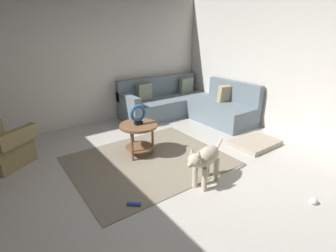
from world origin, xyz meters
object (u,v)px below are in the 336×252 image
(torus_sculpture, at_px, (138,114))
(dog_toy_ball, at_px, (314,201))
(side_table, at_px, (139,132))
(dog_bed_mat, at_px, (255,143))
(dog_toy_rope, at_px, (134,204))
(dog, at_px, (205,159))
(sectional_couch, at_px, (186,105))
(dog_toy_bone, at_px, (212,159))

(torus_sculpture, distance_m, dog_toy_ball, 2.59)
(dog_toy_ball, bearing_deg, side_table, 114.36)
(dog_bed_mat, height_order, dog_toy_rope, dog_bed_mat)
(torus_sculpture, xyz_separation_m, dog, (0.26, -1.23, -0.33))
(side_table, height_order, dog_toy_rope, side_table)
(sectional_couch, relative_size, dog_toy_rope, 13.91)
(dog_bed_mat, relative_size, dog_toy_rope, 4.94)
(sectional_couch, relative_size, dog, 2.72)
(dog, distance_m, dog_toy_rope, 1.03)
(torus_sculpture, relative_size, dog_bed_mat, 0.41)
(side_table, relative_size, dog_toy_bone, 3.33)
(torus_sculpture, relative_size, dog_toy_bone, 1.81)
(torus_sculpture, height_order, dog_bed_mat, torus_sculpture)
(sectional_couch, xyz_separation_m, dog, (-1.60, -2.30, 0.09))
(side_table, relative_size, dog_toy_rope, 3.71)
(sectional_couch, bearing_deg, dog_toy_bone, -118.92)
(torus_sculpture, bearing_deg, dog_toy_bone, -45.69)
(dog_bed_mat, distance_m, dog_toy_rope, 2.55)
(side_table, relative_size, torus_sculpture, 1.84)
(torus_sculpture, distance_m, dog_toy_bone, 1.35)
(dog_toy_bone, bearing_deg, dog_toy_ball, -81.30)
(torus_sculpture, height_order, dog, torus_sculpture)
(torus_sculpture, distance_m, dog_toy_rope, 1.45)
(dog_toy_rope, bearing_deg, dog_toy_ball, -35.02)
(sectional_couch, xyz_separation_m, dog_toy_rope, (-2.56, -2.14, -0.27))
(torus_sculpture, bearing_deg, sectional_couch, 29.79)
(torus_sculpture, xyz_separation_m, dog_toy_bone, (0.81, -0.83, -0.68))
(sectional_couch, bearing_deg, dog_toy_rope, -140.12)
(dog_toy_ball, relative_size, dog_toy_rope, 0.53)
(side_table, distance_m, dog_toy_ball, 2.53)
(dog_toy_ball, bearing_deg, dog, 126.23)
(dog, relative_size, dog_toy_rope, 5.12)
(dog, bearing_deg, side_table, -3.97)
(side_table, xyz_separation_m, dog_toy_rope, (-0.70, -1.07, -0.39))
(side_table, distance_m, dog, 1.26)
(dog_toy_ball, distance_m, dog_toy_rope, 2.11)
(side_table, xyz_separation_m, dog_bed_mat, (1.85, -0.87, -0.37))
(dog, distance_m, dog_toy_bone, 0.76)
(dog_toy_ball, distance_m, dog_toy_bone, 1.47)
(dog_toy_ball, relative_size, dog_toy_bone, 0.48)
(side_table, xyz_separation_m, dog, (0.26, -1.23, -0.04))
(sectional_couch, relative_size, dog_toy_bone, 12.50)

